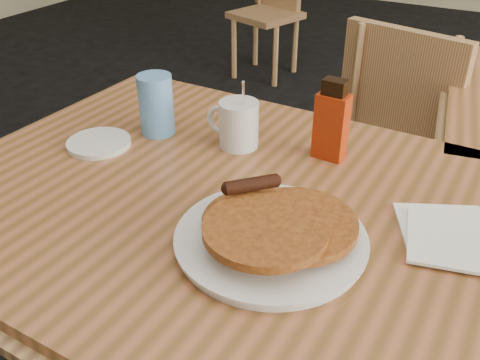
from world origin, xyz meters
name	(u,v)px	position (x,y,z in m)	size (l,w,h in m)	color
main_table	(264,224)	(0.02, 0.03, 0.71)	(1.36, 0.93, 0.75)	#A25D39
chair_main_far	(383,151)	(0.05, 0.79, 0.52)	(0.48, 0.48, 0.87)	tan
pancake_plate	(272,232)	(0.08, -0.06, 0.77)	(0.32, 0.32, 0.09)	silver
coffee_mug	(238,123)	(-0.15, 0.22, 0.80)	(0.12, 0.09, 0.16)	silver
syrup_bottle	(331,122)	(0.05, 0.27, 0.83)	(0.07, 0.04, 0.17)	maroon
napkin_stack	(451,236)	(0.33, 0.10, 0.76)	(0.22, 0.23, 0.01)	white
blue_tumbler	(156,105)	(-0.34, 0.18, 0.82)	(0.08, 0.08, 0.14)	#5A94D3
side_saucer	(99,143)	(-0.41, 0.07, 0.76)	(0.14, 0.14, 0.01)	silver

